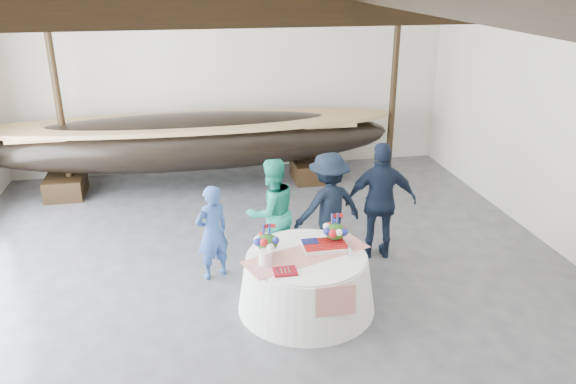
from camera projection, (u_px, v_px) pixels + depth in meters
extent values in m
cube|color=#3D3D42|center=(272.00, 303.00, 8.03)|extent=(10.00, 12.00, 0.01)
cube|color=silver|center=(229.00, 73.00, 12.67)|extent=(10.00, 0.02, 4.50)
cube|color=black|center=(359.00, 9.00, 3.26)|extent=(9.80, 0.12, 0.18)
cylinder|color=black|center=(56.00, 89.00, 11.03)|extent=(0.14, 0.14, 4.50)
cylinder|color=black|center=(394.00, 77.00, 12.22)|extent=(0.14, 0.14, 4.50)
cube|color=black|center=(66.00, 186.00, 11.77)|extent=(0.77, 0.98, 0.44)
cube|color=black|center=(310.00, 170.00, 12.66)|extent=(0.77, 0.98, 0.44)
ellipsoid|color=black|center=(190.00, 141.00, 11.91)|extent=(8.75, 1.75, 1.20)
cube|color=#9E7A4C|center=(189.00, 126.00, 11.78)|extent=(7.00, 1.15, 0.07)
cone|color=silver|center=(306.00, 282.00, 7.83)|extent=(1.93, 1.93, 0.80)
cylinder|color=silver|center=(307.00, 256.00, 7.68)|extent=(1.63, 1.63, 0.04)
cube|color=#B51912|center=(307.00, 254.00, 7.67)|extent=(1.86, 1.12, 0.01)
cube|color=white|center=(324.00, 246.00, 7.81)|extent=(0.60, 0.40, 0.07)
cylinder|color=white|center=(265.00, 257.00, 7.39)|extent=(0.18, 0.18, 0.19)
cylinder|color=white|center=(264.00, 241.00, 7.83)|extent=(0.18, 0.18, 0.19)
cube|color=maroon|center=(285.00, 271.00, 7.21)|extent=(0.30, 0.24, 0.03)
cone|color=silver|center=(350.00, 251.00, 7.63)|extent=(0.09, 0.09, 0.12)
imported|color=#2B4B8C|center=(212.00, 232.00, 8.48)|extent=(0.65, 0.57, 1.51)
imported|color=#1E9F80|center=(272.00, 212.00, 8.84)|extent=(1.04, 0.93, 1.77)
imported|color=black|center=(329.00, 207.00, 9.00)|extent=(1.29, 0.92, 1.81)
imported|color=#141D31|center=(381.00, 201.00, 9.02)|extent=(1.20, 0.64, 1.96)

